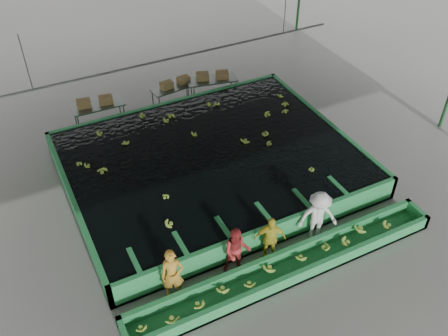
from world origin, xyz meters
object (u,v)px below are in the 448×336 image
packing_table_right (212,89)px  sorting_trough (288,268)px  worker_a (172,275)px  flotation_tank (211,164)px  packing_table_mid (173,95)px  worker_d (318,217)px  box_stack_left (95,105)px  packing_table_left (100,115)px  box_stack_mid (175,85)px  worker_b (237,251)px  worker_c (270,238)px  box_stack_right (212,79)px

packing_table_right → sorting_trough: bearing=-103.1°
sorting_trough → worker_a: (-3.24, 0.80, 0.62)m
flotation_tank → packing_table_mid: bearing=83.3°
sorting_trough → worker_d: (1.54, 0.80, 0.68)m
worker_a → box_stack_left: worker_a is taller
worker_a → packing_table_left: worker_a is taller
box_stack_mid → worker_b: bearing=-102.0°
box_stack_left → box_stack_mid: box_stack_left is taller
sorting_trough → worker_c: size_ratio=6.24×
worker_d → box_stack_right: size_ratio=1.33×
worker_a → box_stack_right: worker_a is taller
packing_table_right → box_stack_left: bearing=176.7°
flotation_tank → sorting_trough: (0.00, -5.10, -0.20)m
worker_c → box_stack_mid: 9.42m
packing_table_mid → worker_b: bearing=-101.2°
sorting_trough → box_stack_right: (2.31, 9.77, 0.74)m
worker_c → packing_table_right: bearing=99.8°
worker_b → packing_table_left: 9.32m
packing_table_left → worker_d: bearing=-65.3°
sorting_trough → box_stack_right: 10.07m
flotation_tank → sorting_trough: flotation_tank is taller
box_stack_mid → box_stack_right: box_stack_right is taller
packing_table_mid → box_stack_right: 1.84m
box_stack_mid → worker_d: bearing=-85.1°
box_stack_right → flotation_tank: bearing=-116.3°
packing_table_right → box_stack_left: 5.07m
flotation_tank → worker_a: (-3.24, -4.30, 0.42)m
sorting_trough → worker_d: size_ratio=5.38×
box_stack_mid → packing_table_right: bearing=-15.2°
flotation_tank → box_stack_right: size_ratio=7.17×
worker_c → packing_table_left: bearing=130.4°
worker_c → box_stack_left: bearing=130.8°
worker_c → packing_table_left: 9.55m
flotation_tank → packing_table_right: bearing=64.1°
worker_b → flotation_tank: bearing=98.5°
worker_a → box_stack_mid: bearing=85.3°
worker_d → packing_table_right: worker_d is taller
flotation_tank → worker_a: bearing=-127.0°
packing_table_left → box_stack_left: 0.48m
flotation_tank → worker_c: size_ratio=6.24×
sorting_trough → worker_b: (-1.26, 0.80, 0.57)m
sorting_trough → packing_table_mid: 10.14m
worker_a → box_stack_right: bearing=76.6°
worker_a → packing_table_left: 9.23m
box_stack_left → sorting_trough: bearing=-74.5°
worker_a → worker_b: (1.98, 0.00, -0.06)m
worker_d → worker_a: bearing=-158.1°
sorting_trough → worker_d: bearing=27.5°
worker_a → packing_table_right: (5.50, 8.97, -0.38)m
flotation_tank → worker_a: size_ratio=5.73×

